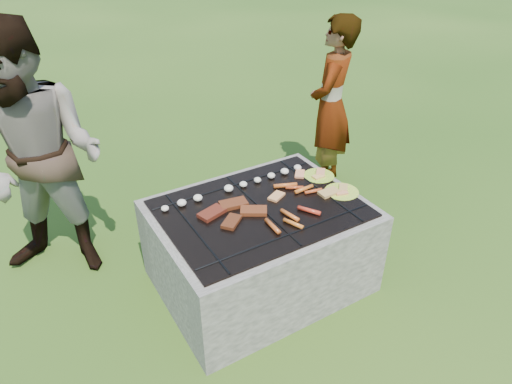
{
  "coord_description": "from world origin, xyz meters",
  "views": [
    {
      "loc": [
        -1.24,
        -2.01,
        2.21
      ],
      "look_at": [
        0.0,
        0.05,
        0.7
      ],
      "focal_mm": 32.0,
      "sensor_mm": 36.0,
      "label": 1
    }
  ],
  "objects_px": {
    "bystander": "(40,160)",
    "fire_pit": "(260,249)",
    "cook": "(331,107)",
    "plate_near": "(342,192)",
    "plate_far": "(319,176)"
  },
  "relations": [
    {
      "from": "plate_far",
      "to": "cook",
      "type": "bearing_deg",
      "value": 46.84
    },
    {
      "from": "bystander",
      "to": "plate_near",
      "type": "bearing_deg",
      "value": 5.02
    },
    {
      "from": "plate_far",
      "to": "plate_near",
      "type": "relative_size",
      "value": 1.03
    },
    {
      "from": "plate_near",
      "to": "bystander",
      "type": "xyz_separation_m",
      "value": [
        -1.66,
        0.97,
        0.25
      ]
    },
    {
      "from": "cook",
      "to": "plate_near",
      "type": "bearing_deg",
      "value": 18.2
    },
    {
      "from": "fire_pit",
      "to": "bystander",
      "type": "distance_m",
      "value": 1.5
    },
    {
      "from": "plate_near",
      "to": "cook",
      "type": "distance_m",
      "value": 1.15
    },
    {
      "from": "bystander",
      "to": "fire_pit",
      "type": "bearing_deg",
      "value": -2.56
    },
    {
      "from": "plate_far",
      "to": "cook",
      "type": "height_order",
      "value": "cook"
    },
    {
      "from": "plate_near",
      "to": "plate_far",
      "type": "bearing_deg",
      "value": 89.85
    },
    {
      "from": "cook",
      "to": "bystander",
      "type": "height_order",
      "value": "bystander"
    },
    {
      "from": "plate_far",
      "to": "bystander",
      "type": "xyz_separation_m",
      "value": [
        -1.66,
        0.72,
        0.25
      ]
    },
    {
      "from": "fire_pit",
      "to": "plate_near",
      "type": "xyz_separation_m",
      "value": [
        0.56,
        -0.11,
        0.33
      ]
    },
    {
      "from": "cook",
      "to": "bystander",
      "type": "bearing_deg",
      "value": -37.85
    },
    {
      "from": "fire_pit",
      "to": "plate_far",
      "type": "distance_m",
      "value": 0.66
    }
  ]
}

